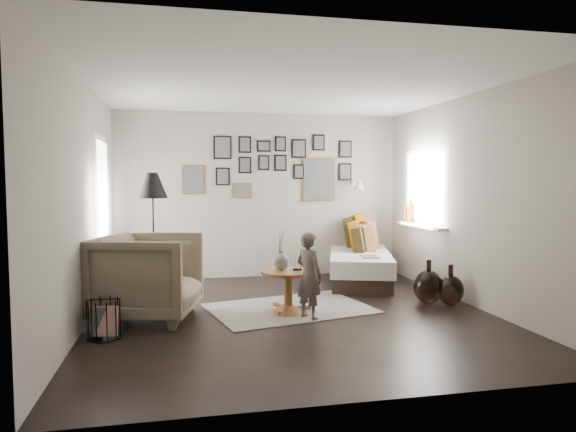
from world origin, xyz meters
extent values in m
plane|color=black|center=(0.00, 0.00, 0.00)|extent=(4.80, 4.80, 0.00)
plane|color=#9E968A|center=(0.00, 2.40, 1.30)|extent=(4.50, 0.00, 4.50)
plane|color=#9E968A|center=(0.00, -2.40, 1.30)|extent=(4.50, 0.00, 4.50)
plane|color=#9E968A|center=(-2.25, 0.00, 1.30)|extent=(0.00, 4.80, 4.80)
plane|color=#9E968A|center=(2.25, 0.00, 1.30)|extent=(0.00, 4.80, 4.80)
plane|color=white|center=(0.00, 0.00, 2.60)|extent=(4.80, 4.80, 0.00)
plane|color=white|center=(-2.23, 1.20, 1.05)|extent=(0.00, 2.14, 2.14)
plane|color=white|center=(-2.23, 1.20, 1.05)|extent=(0.00, 1.88, 1.88)
plane|color=white|center=(-2.23, 1.20, 1.05)|extent=(0.00, 1.93, 1.93)
plane|color=white|center=(2.23, 1.20, 1.45)|extent=(0.00, 1.30, 1.30)
plane|color=white|center=(2.23, 1.20, 1.45)|extent=(0.00, 1.14, 1.14)
cube|color=white|center=(2.17, 1.20, 0.88)|extent=(0.15, 1.32, 0.04)
cylinder|color=#8C4C14|center=(2.17, 1.55, 1.04)|extent=(0.10, 0.10, 0.28)
cylinder|color=#8C4C14|center=(2.17, 1.72, 1.01)|extent=(0.08, 0.08, 0.22)
cube|color=brown|center=(-1.05, 2.38, 1.55)|extent=(0.35, 0.03, 0.45)
cube|color=black|center=(-1.05, 2.37, 1.55)|extent=(0.30, 0.01, 0.40)
cube|color=black|center=(-0.60, 2.38, 2.05)|extent=(0.28, 0.03, 0.36)
cube|color=black|center=(-0.60, 2.37, 2.05)|extent=(0.23, 0.01, 0.31)
cube|color=black|center=(-0.60, 2.38, 1.60)|extent=(0.22, 0.03, 0.28)
cube|color=black|center=(-0.60, 2.37, 1.60)|extent=(0.17, 0.01, 0.23)
cube|color=black|center=(-0.25, 2.38, 2.10)|extent=(0.20, 0.03, 0.26)
cube|color=black|center=(-0.25, 2.37, 2.10)|extent=(0.15, 0.01, 0.21)
cube|color=black|center=(-0.25, 2.38, 1.78)|extent=(0.20, 0.03, 0.26)
cube|color=black|center=(-0.25, 2.37, 1.78)|extent=(0.15, 0.01, 0.21)
cube|color=black|center=(0.05, 2.38, 2.08)|extent=(0.22, 0.03, 0.18)
cube|color=black|center=(0.05, 2.37, 2.08)|extent=(0.17, 0.01, 0.13)
cube|color=black|center=(0.05, 2.38, 1.82)|extent=(0.18, 0.03, 0.24)
cube|color=black|center=(0.05, 2.37, 1.82)|extent=(0.13, 0.01, 0.19)
cube|color=black|center=(0.32, 2.38, 2.12)|extent=(0.18, 0.03, 0.24)
cube|color=black|center=(0.32, 2.37, 2.12)|extent=(0.13, 0.01, 0.19)
cube|color=black|center=(0.32, 2.38, 1.82)|extent=(0.20, 0.03, 0.26)
cube|color=black|center=(0.32, 2.37, 1.82)|extent=(0.15, 0.01, 0.21)
cube|color=black|center=(0.62, 2.38, 2.05)|extent=(0.24, 0.03, 0.30)
cube|color=black|center=(0.62, 2.37, 2.05)|extent=(0.19, 0.01, 0.25)
cube|color=black|center=(0.62, 2.38, 1.68)|extent=(0.18, 0.03, 0.24)
cube|color=black|center=(0.62, 2.37, 1.68)|extent=(0.13, 0.01, 0.19)
cube|color=brown|center=(0.95, 2.38, 1.55)|extent=(0.55, 0.03, 0.70)
cube|color=black|center=(0.95, 2.37, 1.55)|extent=(0.50, 0.01, 0.65)
cube|color=black|center=(0.95, 2.38, 2.15)|extent=(0.20, 0.03, 0.26)
cube|color=black|center=(0.95, 2.37, 2.15)|extent=(0.15, 0.01, 0.21)
cube|color=black|center=(1.40, 2.38, 2.05)|extent=(0.22, 0.03, 0.28)
cube|color=black|center=(1.40, 2.37, 2.05)|extent=(0.17, 0.01, 0.23)
cube|color=black|center=(1.40, 2.38, 1.68)|extent=(0.22, 0.03, 0.28)
cube|color=black|center=(1.40, 2.37, 1.68)|extent=(0.17, 0.01, 0.23)
cube|color=brown|center=(-0.30, 2.38, 1.38)|extent=(0.30, 0.03, 0.24)
cube|color=black|center=(-0.30, 2.37, 1.38)|extent=(0.25, 0.01, 0.19)
cube|color=white|center=(1.55, 2.37, 1.50)|extent=(0.06, 0.04, 0.10)
cylinder|color=white|center=(1.55, 2.25, 1.52)|extent=(0.02, 0.24, 0.02)
cone|color=white|center=(1.55, 2.12, 1.46)|extent=(0.18, 0.18, 0.14)
cube|color=silver|center=(0.02, 0.24, 0.01)|extent=(2.10, 1.68, 0.01)
cone|color=brown|center=(-0.04, 0.06, 0.05)|extent=(0.47, 0.47, 0.09)
cylinder|color=brown|center=(-0.04, 0.06, 0.25)|extent=(0.10, 0.10, 0.36)
cylinder|color=brown|center=(-0.04, 0.06, 0.48)|extent=(0.64, 0.64, 0.04)
ellipsoid|color=black|center=(-0.12, 0.08, 0.60)|extent=(0.18, 0.18, 0.20)
cylinder|color=black|center=(-0.12, 0.08, 0.72)|extent=(0.05, 0.05, 0.04)
cylinder|color=black|center=(0.07, 0.06, 0.51)|extent=(0.11, 0.11, 0.02)
cube|color=black|center=(1.40, 1.64, 0.11)|extent=(1.35, 2.09, 0.22)
cube|color=beige|center=(1.40, 1.64, 0.34)|extent=(1.43, 2.17, 0.24)
cube|color=#A76709|center=(1.42, 2.43, 0.71)|extent=(0.33, 0.60, 0.57)
cube|color=#31230F|center=(1.28, 2.33, 0.68)|extent=(0.41, 0.56, 0.51)
cube|color=brown|center=(1.54, 2.17, 0.67)|extent=(0.23, 0.49, 0.49)
cube|color=#A76709|center=(1.34, 2.02, 0.66)|extent=(0.37, 0.52, 0.47)
cube|color=brown|center=(1.50, 1.84, 0.64)|extent=(0.25, 0.45, 0.43)
cube|color=#31230F|center=(1.40, 1.69, 0.63)|extent=(0.39, 0.46, 0.41)
cube|color=black|center=(1.35, 1.09, 0.47)|extent=(0.26, 0.33, 0.02)
imported|color=brown|center=(-1.61, 0.12, 0.48)|extent=(1.28, 1.26, 0.96)
cube|color=beige|center=(-1.58, 0.17, 0.48)|extent=(0.54, 0.55, 0.20)
cylinder|color=black|center=(-1.60, 1.10, 0.01)|extent=(0.26, 0.26, 0.03)
cylinder|color=black|center=(-1.60, 1.10, 0.73)|extent=(0.02, 0.02, 1.46)
cone|color=black|center=(-1.60, 1.10, 1.48)|extent=(0.38, 0.38, 0.33)
cube|color=black|center=(-2.00, -0.51, 0.17)|extent=(0.23, 0.16, 0.29)
cube|color=beige|center=(-1.97, -0.53, 0.17)|extent=(0.22, 0.11, 0.29)
ellipsoid|color=black|center=(1.77, 0.14, 0.21)|extent=(0.37, 0.37, 0.42)
cylinder|color=black|center=(1.77, 0.14, 0.49)|extent=(0.06, 0.06, 0.13)
ellipsoid|color=black|center=(2.00, 0.02, 0.19)|extent=(0.32, 0.32, 0.37)
cylinder|color=black|center=(2.00, 0.02, 0.44)|extent=(0.06, 0.06, 0.13)
imported|color=#544743|center=(0.13, -0.24, 0.49)|extent=(0.39, 0.42, 0.97)
camera|label=1|loc=(-1.24, -5.69, 1.54)|focal=32.00mm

